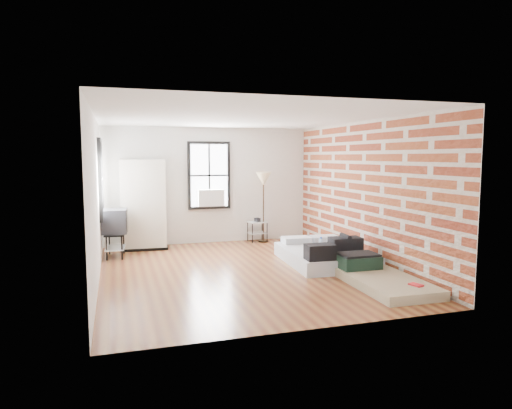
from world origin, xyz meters
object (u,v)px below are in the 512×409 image
object	(u,v)px
side_table	(257,226)
tv_stand	(115,223)
mattress_main	(325,254)
mattress_bare	(378,277)
wardrobe	(143,205)
floor_lamp	(263,182)

from	to	relation	value
side_table	tv_stand	bearing A→B (deg)	-167.10
mattress_main	side_table	xyz separation A→B (m)	(-0.59, 2.59, 0.21)
side_table	tv_stand	world-z (taller)	tv_stand
mattress_bare	side_table	bearing A→B (deg)	101.83
side_table	tv_stand	distance (m)	3.47
wardrobe	side_table	bearing A→B (deg)	4.72
mattress_main	tv_stand	size ratio (longest dim) A/B	2.09
wardrobe	mattress_bare	bearing A→B (deg)	-46.34
mattress_main	side_table	size ratio (longest dim) A/B	3.57
tv_stand	floor_lamp	bearing A→B (deg)	15.82
side_table	floor_lamp	world-z (taller)	floor_lamp
floor_lamp	side_table	bearing A→B (deg)	152.45
side_table	mattress_bare	bearing A→B (deg)	-79.51
wardrobe	side_table	size ratio (longest dim) A/B	3.44
side_table	tv_stand	xyz separation A→B (m)	(-3.37, -0.77, 0.33)
mattress_bare	floor_lamp	bearing A→B (deg)	100.19
mattress_main	side_table	world-z (taller)	mattress_main
floor_lamp	tv_stand	bearing A→B (deg)	-168.67
tv_stand	mattress_main	bearing A→B (deg)	-20.24
mattress_main	mattress_bare	world-z (taller)	mattress_main
mattress_main	floor_lamp	world-z (taller)	floor_lamp
wardrobe	floor_lamp	bearing A→B (deg)	3.26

